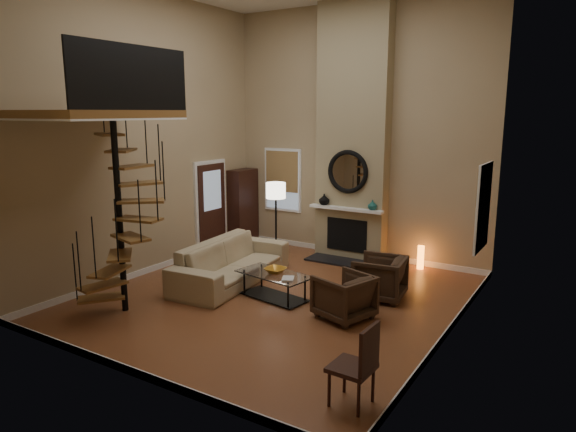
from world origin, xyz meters
The scene contains 32 objects.
ground centered at (0.00, 0.00, -0.01)m, with size 6.00×6.50×0.01m, color #965630.
back_wall centered at (0.00, 3.25, 2.75)m, with size 6.00×0.02×5.50m, color tan.
front_wall centered at (0.00, -3.25, 2.75)m, with size 6.00×0.02×5.50m, color tan.
left_wall centered at (-3.00, 0.00, 2.75)m, with size 0.02×6.50×5.50m, color tan.
right_wall centered at (3.00, 0.00, 2.75)m, with size 0.02×6.50×5.50m, color tan.
baseboard_back centered at (0.00, 3.24, 0.06)m, with size 6.00×0.02×0.12m, color white.
baseboard_front centered at (0.00, -3.24, 0.06)m, with size 6.00×0.02×0.12m, color white.
baseboard_left centered at (-2.99, 0.00, 0.06)m, with size 0.02×6.50×0.12m, color white.
baseboard_right centered at (2.99, 0.00, 0.06)m, with size 0.02×6.50×0.12m, color white.
chimney_breast centered at (0.00, 3.06, 2.75)m, with size 1.60×0.38×5.50m, color #948560.
hearth centered at (0.00, 2.57, 0.02)m, with size 1.50×0.60×0.04m, color black.
firebox centered at (0.00, 2.86, 0.55)m, with size 0.95×0.02×0.72m, color black.
mantel centered at (0.00, 2.78, 1.15)m, with size 1.70×0.18×0.06m, color white.
mirror_frame centered at (0.00, 2.84, 1.95)m, with size 0.94×0.94×0.10m, color black.
mirror_disc centered at (0.00, 2.85, 1.95)m, with size 0.80×0.80×0.01m, color white.
vase_left centered at (-0.55, 2.82, 1.30)m, with size 0.24×0.24×0.25m, color black.
vase_right centered at (0.60, 2.82, 1.28)m, with size 0.20×0.20×0.21m, color #17524C.
window_back centered at (-1.90, 3.22, 1.62)m, with size 1.02×0.06×1.52m.
window_right centered at (2.97, 2.00, 1.63)m, with size 0.06×1.02×1.52m.
entry_door centered at (-2.95, 1.80, 1.05)m, with size 0.10×1.05×2.16m.
loft centered at (-2.04, -1.80, 3.24)m, with size 1.70×2.20×1.09m.
spiral_stair centered at (-1.78, -1.79, 1.78)m, with size 1.47×1.47×4.06m.
hutch centered at (-2.81, 2.82, 0.95)m, with size 0.37×0.80×1.78m, color black.
sofa centered at (-1.21, 0.30, 0.40)m, with size 2.76×1.08×0.81m, color tan.
armchair_near centered at (1.61, 0.99, 0.35)m, with size 0.83×0.85×0.77m, color #3B281B.
armchair_far centered at (1.48, -0.21, 0.35)m, with size 0.78×0.80×0.73m, color #3B281B.
coffee_table centered at (-0.02, -0.04, 0.28)m, with size 1.41×0.87×0.48m.
bowl centered at (-0.02, 0.01, 0.50)m, with size 0.36×0.36×0.09m, color orange.
book centered at (0.33, -0.19, 0.46)m, with size 0.20×0.27×0.03m, color gray.
floor_lamp centered at (-1.30, 1.99, 1.41)m, with size 0.42×0.42×1.74m.
accent_lamp centered at (1.63, 3.00, 0.25)m, with size 0.14×0.14×0.49m, color orange.
side_chair centered at (2.64, -2.39, 0.53)m, with size 0.48×0.48×0.98m.
Camera 1 is at (4.71, -7.21, 3.21)m, focal length 32.13 mm.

